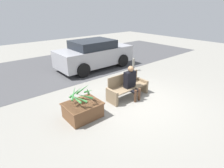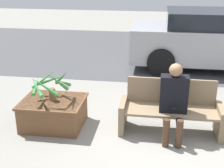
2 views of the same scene
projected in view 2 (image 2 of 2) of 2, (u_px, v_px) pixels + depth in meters
The scene contains 7 objects.
ground_plane at pixel (168, 147), 4.86m from camera, with size 30.00×30.00×0.00m, color gray.
road_surface at pixel (165, 51), 10.15m from camera, with size 20.00×6.00×0.01m, color #424244.
bench at pixel (171, 110), 5.20m from camera, with size 1.67×0.58×0.87m.
person_seated at pixel (174, 99), 4.93m from camera, with size 0.44×0.57×1.23m.
planter_box at pixel (54, 112), 5.42m from camera, with size 1.07×0.87×0.48m.
potted_plant at pixel (50, 84), 5.23m from camera, with size 0.71×0.75×0.60m.
parked_car at pixel (211, 40), 8.33m from camera, with size 4.22×1.98×1.55m.
Camera 2 is at (-0.24, -4.27, 2.66)m, focal length 50.00 mm.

